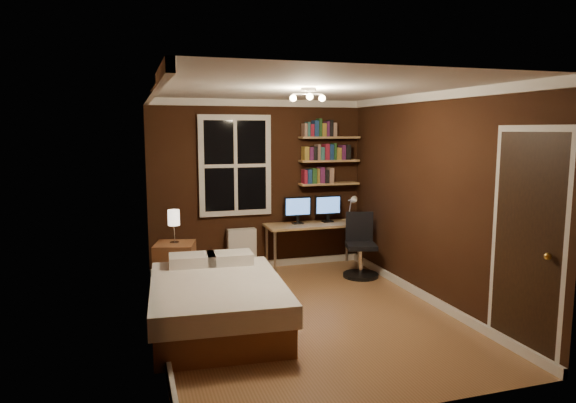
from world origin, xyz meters
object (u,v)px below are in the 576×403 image
object	(u,v)px
bedside_lamp	(174,227)
radiator	(242,250)
monitor_left	(298,210)
monitor_right	(328,209)
bed	(217,302)
office_chair	(360,253)
desk	(313,228)
nightstand	(175,266)
desk_lamp	(352,209)

from	to	relation	value
bedside_lamp	radiator	size ratio (longest dim) A/B	0.69
monitor_left	monitor_right	bearing A→B (deg)	0.00
bed	office_chair	bearing A→B (deg)	33.81
desk	bedside_lamp	bearing A→B (deg)	-167.96
nightstand	monitor_left	bearing A→B (deg)	29.84
desk	office_chair	world-z (taller)	office_chair
desk	monitor_left	world-z (taller)	monitor_left
radiator	desk_lamp	distance (m)	1.75
desk_lamp	monitor_left	bearing A→B (deg)	165.45
desk	monitor_right	distance (m)	0.38
nightstand	monitor_left	xyz separation A→B (m)	(1.85, 0.51, 0.57)
nightstand	radiator	size ratio (longest dim) A/B	0.98
nightstand	office_chair	world-z (taller)	office_chair
bedside_lamp	desk	distance (m)	2.12
radiator	monitor_right	distance (m)	1.43
desk_lamp	office_chair	xyz separation A→B (m)	(-0.07, -0.47, -0.57)
monitor_right	desk_lamp	size ratio (longest dim) A/B	0.94
bed	radiator	bearing A→B (deg)	75.03
desk	monitor_right	xyz separation A→B (m)	(0.26, 0.07, 0.26)
bed	desk	size ratio (longest dim) A/B	1.37
bed	monitor_right	distance (m)	2.89
bed	nightstand	size ratio (longest dim) A/B	3.18
monitor_left	office_chair	xyz separation A→B (m)	(0.72, -0.68, -0.55)
radiator	desk_lamp	bearing A→B (deg)	-10.76
monitor_left	desk_lamp	bearing A→B (deg)	-14.55
bedside_lamp	monitor_left	size ratio (longest dim) A/B	1.05
bedside_lamp	monitor_left	xyz separation A→B (m)	(1.85, 0.51, 0.05)
bedside_lamp	office_chair	distance (m)	2.62
bed	desk_lamp	distance (m)	2.99
bedside_lamp	monitor_right	world-z (taller)	monitor_right
bedside_lamp	bed	bearing A→B (deg)	-78.29
bedside_lamp	monitor_right	xyz separation A→B (m)	(2.33, 0.51, 0.05)
monitor_left	bedside_lamp	bearing A→B (deg)	-164.50
desk	monitor_left	size ratio (longest dim) A/B	3.44
radiator	desk	xyz separation A→B (m)	(1.05, -0.17, 0.30)
bed	monitor_left	bearing A→B (deg)	55.92
bedside_lamp	office_chair	bearing A→B (deg)	-3.66
desk_lamp	office_chair	world-z (taller)	desk_lamp
bedside_lamp	office_chair	xyz separation A→B (m)	(2.56, -0.16, -0.50)
bedside_lamp	desk	size ratio (longest dim) A/B	0.30
radiator	desk_lamp	size ratio (longest dim) A/B	1.43
nightstand	office_chair	bearing A→B (deg)	10.69
monitor_left	desk_lamp	xyz separation A→B (m)	(0.79, -0.20, 0.02)
nightstand	bedside_lamp	distance (m)	0.52
nightstand	office_chair	size ratio (longest dim) A/B	0.68
bed	office_chair	distance (m)	2.61
monitor_right	desk_lamp	distance (m)	0.37
nightstand	monitor_right	world-z (taller)	monitor_right
radiator	monitor_left	size ratio (longest dim) A/B	1.51
radiator	monitor_left	world-z (taller)	monitor_left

